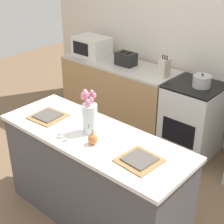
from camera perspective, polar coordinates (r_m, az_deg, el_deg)
name	(u,v)px	position (r m, az deg, el deg)	size (l,w,h in m)	color
ground_plane	(95,216)	(3.51, -2.82, -16.92)	(10.00, 10.00, 0.00)	brown
back_wall	(209,39)	(4.33, 15.80, 11.53)	(5.20, 0.08, 2.70)	silver
kitchen_island	(94,178)	(3.20, -3.01, -10.89)	(1.80, 0.66, 0.93)	#4C4C51
back_counter	(119,94)	(4.85, 1.11, 2.99)	(1.68, 0.60, 0.92)	tan
stove_range	(191,120)	(4.27, 13.07, -1.28)	(0.60, 0.61, 0.92)	silver
flower_vase	(90,115)	(2.90, -3.75, -0.55)	(0.14, 0.15, 0.40)	silver
pear_figurine	(93,138)	(2.78, -3.22, -4.42)	(0.08, 0.08, 0.13)	#C66B33
plate_setting_left	(48,116)	(3.26, -10.60, -0.68)	(0.32, 0.32, 0.02)	olive
plate_setting_right	(139,160)	(2.61, 4.58, -7.95)	(0.32, 0.32, 0.02)	olive
toaster	(126,59)	(4.58, 2.34, 8.82)	(0.28, 0.18, 0.17)	black
cooking_pot	(202,81)	(4.01, 14.70, 4.98)	(0.21, 0.21, 0.16)	#B2B5B7
microwave	(92,46)	(4.96, -3.37, 10.84)	(0.48, 0.37, 0.27)	white
knife_block	(164,68)	(4.21, 8.67, 7.24)	(0.10, 0.14, 0.27)	beige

